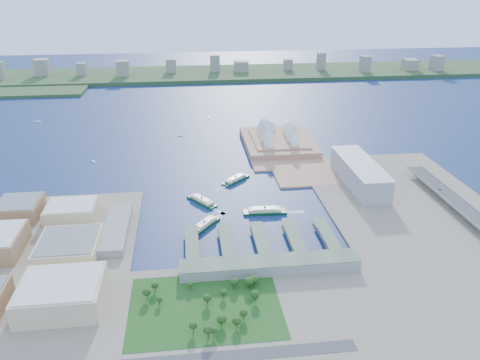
{
  "coord_description": "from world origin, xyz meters",
  "views": [
    {
      "loc": [
        -69.82,
        -564.71,
        304.95
      ],
      "look_at": [
        7.22,
        82.33,
        18.0
      ],
      "focal_mm": 35.0,
      "sensor_mm": 36.0,
      "label": 1
    }
  ],
  "objects": [
    {
      "name": "ferry_a",
      "position": [
        -52.76,
        48.21,
        5.16
      ],
      "size": [
        43.41,
        52.32,
        10.33
      ],
      "primitive_type": null,
      "rotation": [
        0.0,
        0.0,
        0.63
      ],
      "color": "#0D371D",
      "rests_on": "ground"
    },
    {
      "name": "park",
      "position": [
        -60.0,
        -190.0,
        11.0
      ],
      "size": [
        150.0,
        110.0,
        16.0
      ],
      "primitive_type": null,
      "color": "#194714",
      "rests_on": "south_land"
    },
    {
      "name": "west_land",
      "position": [
        -250.0,
        -105.0,
        1.5
      ],
      "size": [
        220.0,
        390.0,
        3.0
      ],
      "primitive_type": "cube",
      "color": "gray",
      "rests_on": "ground"
    },
    {
      "name": "expressway",
      "position": [
        300.0,
        -60.0,
        8.93
      ],
      "size": [
        26.0,
        340.0,
        11.85
      ],
      "primitive_type": null,
      "color": "gray",
      "rests_on": "east_land"
    },
    {
      "name": "boat_b",
      "position": [
        -83.04,
        360.71,
        1.24
      ],
      "size": [
        9.7,
        5.62,
        2.48
      ],
      "primitive_type": null,
      "rotation": [
        0.0,
        0.0,
        1.85
      ],
      "color": "white",
      "rests_on": "ground"
    },
    {
      "name": "terminal_building",
      "position": [
        15.0,
        -135.0,
        9.0
      ],
      "size": [
        200.0,
        28.0,
        12.0
      ],
      "primitive_type": "cube",
      "color": "gray",
      "rests_on": "south_land"
    },
    {
      "name": "opera_house",
      "position": [
        105.0,
        280.0,
        32.0
      ],
      "size": [
        134.0,
        180.0,
        58.0
      ],
      "primitive_type": null,
      "color": "white",
      "rests_on": "peninsula"
    },
    {
      "name": "ground",
      "position": [
        0.0,
        0.0,
        0.0
      ],
      "size": [
        3000.0,
        3000.0,
        0.0
      ],
      "primitive_type": "plane",
      "color": "#101F4E",
      "rests_on": "ground"
    },
    {
      "name": "ferry_wharves",
      "position": [
        14.0,
        -75.0,
        4.65
      ],
      "size": [
        184.0,
        90.0,
        9.3
      ],
      "primitive_type": null,
      "color": "#4E5E47",
      "rests_on": "ground"
    },
    {
      "name": "boat_c",
      "position": [
        164.56,
        382.53,
        1.42
      ],
      "size": [
        4.07,
        12.72,
        2.84
      ],
      "primitive_type": null,
      "rotation": [
        0.0,
        0.0,
        3.11
      ],
      "color": "white",
      "rests_on": "ground"
    },
    {
      "name": "west_buildings",
      "position": [
        -250.0,
        -70.0,
        16.5
      ],
      "size": [
        200.0,
        280.0,
        27.0
      ],
      "primitive_type": null,
      "color": "#926E49",
      "rests_on": "west_land"
    },
    {
      "name": "south_land",
      "position": [
        0.0,
        -210.0,
        1.5
      ],
      "size": [
        720.0,
        180.0,
        3.0
      ],
      "primitive_type": "cube",
      "color": "gray",
      "rests_on": "ground"
    },
    {
      "name": "boat_d",
      "position": [
        -403.87,
        500.96,
        1.29
      ],
      "size": [
        15.53,
        4.98,
        2.57
      ],
      "primitive_type": null,
      "rotation": [
        0.0,
        0.0,
        1.46
      ],
      "color": "white",
      "rests_on": "ground"
    },
    {
      "name": "ferry_d",
      "position": [
        32.8,
        4.79,
        5.67
      ],
      "size": [
        60.62,
        17.84,
        11.35
      ],
      "primitive_type": null,
      "rotation": [
        0.0,
        0.0,
        1.53
      ],
      "color": "#0D371D",
      "rests_on": "ground"
    },
    {
      "name": "peninsula",
      "position": [
        107.5,
        260.0,
        1.5
      ],
      "size": [
        135.0,
        220.0,
        3.0
      ],
      "primitive_type": "cube",
      "color": "#AD7A5E",
      "rests_on": "ground"
    },
    {
      "name": "east_land",
      "position": [
        240.0,
        -50.0,
        1.5
      ],
      "size": [
        240.0,
        500.0,
        3.0
      ],
      "primitive_type": "cube",
      "color": "gray",
      "rests_on": "ground"
    },
    {
      "name": "toaster_building",
      "position": [
        195.0,
        80.0,
        20.5
      ],
      "size": [
        45.0,
        155.0,
        35.0
      ],
      "primitive_type": "cube",
      "color": "#97979C",
      "rests_on": "east_land"
    },
    {
      "name": "far_shore",
      "position": [
        0.0,
        980.0,
        6.0
      ],
      "size": [
        2200.0,
        260.0,
        12.0
      ],
      "primitive_type": "cube",
      "color": "#2D4926",
      "rests_on": "ground"
    },
    {
      "name": "car_c",
      "position": [
        296.0,
        19.74,
        15.57
      ],
      "size": [
        2.02,
        4.97,
        1.44
      ],
      "primitive_type": "imported",
      "rotation": [
        0.0,
        0.0,
        3.14
      ],
      "color": "slate",
      "rests_on": "expressway"
    },
    {
      "name": "boat_e",
      "position": [
        -17.27,
        486.2,
        1.42
      ],
      "size": [
        4.36,
        11.8,
        2.85
      ],
      "primitive_type": null,
      "rotation": [
        0.0,
        0.0,
        -0.06
      ],
      "color": "white",
      "rests_on": "ground"
    },
    {
      "name": "ferry_c",
      "position": [
        -52.81,
        -24.42,
        5.22
      ],
      "size": [
        44.98,
        52.22,
        10.44
      ],
      "primitive_type": null,
      "rotation": [
        0.0,
        0.0,
        2.48
      ],
      "color": "#0D371D",
      "rests_on": "ground"
    },
    {
      "name": "ferry_b",
      "position": [
        4.69,
        119.43,
        5.15
      ],
      "size": [
        48.98,
        47.72,
        10.31
      ],
      "primitive_type": null,
      "rotation": [
        0.0,
        0.0,
        -0.81
      ],
      "color": "#0D371D",
      "rests_on": "ground"
    },
    {
      "name": "boat_a",
      "position": [
        -236.75,
        231.84,
        1.28
      ],
      "size": [
        9.31,
        13.26,
        2.57
      ],
      "primitive_type": null,
      "rotation": [
        0.0,
        0.0,
        0.5
      ],
      "color": "white",
      "rests_on": "ground"
    },
    {
      "name": "far_skyline",
      "position": [
        0.0,
        960.0,
        39.5
      ],
      "size": [
        1900.0,
        140.0,
        55.0
      ],
      "primitive_type": null,
      "color": "gray",
      "rests_on": "far_shore"
    }
  ]
}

